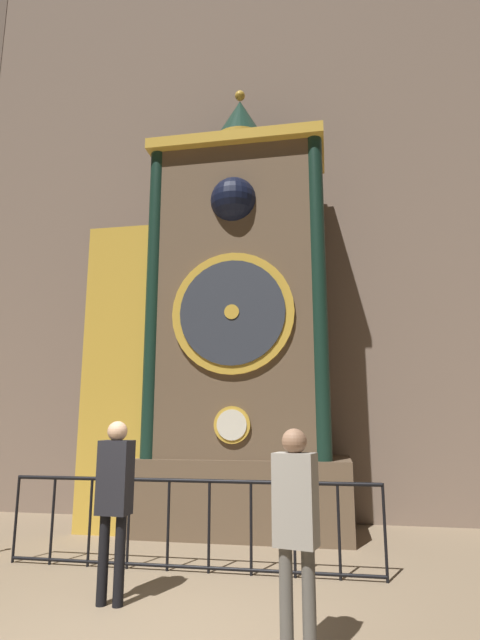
# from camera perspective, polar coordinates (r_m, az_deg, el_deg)

# --- Properties ---
(cathedral_back_wall) EXTENTS (24.00, 0.32, 14.70)m
(cathedral_back_wall) POSITION_cam_1_polar(r_m,az_deg,el_deg) (11.50, -0.10, 17.15)
(cathedral_back_wall) COLOR #7A6656
(cathedral_back_wall) RESTS_ON ground_plane
(clock_tower) EXTENTS (4.59, 1.84, 8.30)m
(clock_tower) POSITION_cam_1_polar(r_m,az_deg,el_deg) (9.04, -2.41, -1.44)
(clock_tower) COLOR brown
(clock_tower) RESTS_ON ground_plane
(railing_fence) EXTENTS (4.85, 0.05, 1.12)m
(railing_fence) POSITION_cam_1_polar(r_m,az_deg,el_deg) (6.84, -5.90, -21.77)
(railing_fence) COLOR black
(railing_fence) RESTS_ON ground_plane
(visitor_near) EXTENTS (0.36, 0.24, 1.85)m
(visitor_near) POSITION_cam_1_polar(r_m,az_deg,el_deg) (5.75, -14.13, -18.45)
(visitor_near) COLOR black
(visitor_near) RESTS_ON ground_plane
(visitor_far) EXTENTS (0.38, 0.29, 1.79)m
(visitor_far) POSITION_cam_1_polar(r_m,az_deg,el_deg) (4.40, 6.40, -21.50)
(visitor_far) COLOR #58554F
(visitor_far) RESTS_ON ground_plane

